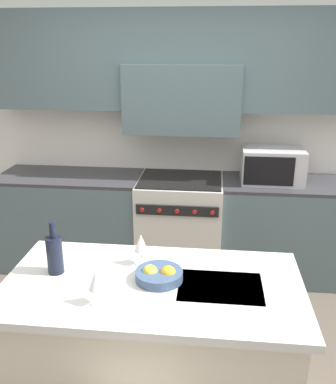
{
  "coord_description": "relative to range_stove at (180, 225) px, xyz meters",
  "views": [
    {
      "loc": [
        0.29,
        -2.11,
        2.13
      ],
      "look_at": [
        -0.0,
        0.6,
        1.17
      ],
      "focal_mm": 40.0,
      "sensor_mm": 36.0,
      "label": 1
    }
  ],
  "objects": [
    {
      "name": "back_counter",
      "position": [
        0.0,
        0.02,
        -0.0
      ],
      "size": [
        3.48,
        0.62,
        0.93
      ],
      "color": "#4C6066",
      "rests_on": "ground_plane"
    },
    {
      "name": "fruit_bowl",
      "position": [
        0.03,
        -1.75,
        0.48
      ],
      "size": [
        0.26,
        0.26,
        0.08
      ],
      "color": "#384C6B",
      "rests_on": "kitchen_island"
    },
    {
      "name": "back_cabinetry",
      "position": [
        0.0,
        0.27,
        1.12
      ],
      "size": [
        10.0,
        0.46,
        2.7
      ],
      "color": "silver",
      "rests_on": "ground_plane"
    },
    {
      "name": "wine_bottle",
      "position": [
        -0.55,
        -1.73,
        0.57
      ],
      "size": [
        0.09,
        0.09,
        0.3
      ],
      "color": "black",
      "rests_on": "kitchen_island"
    },
    {
      "name": "range_stove",
      "position": [
        0.0,
        0.0,
        0.0
      ],
      "size": [
        0.78,
        0.7,
        0.94
      ],
      "color": "beige",
      "rests_on": "ground_plane"
    },
    {
      "name": "microwave",
      "position": [
        0.82,
        0.02,
        0.62
      ],
      "size": [
        0.54,
        0.38,
        0.31
      ],
      "color": "#B7B7BC",
      "rests_on": "back_counter"
    },
    {
      "name": "wine_glass_far",
      "position": [
        -0.1,
        -1.58,
        0.58
      ],
      "size": [
        0.08,
        0.08,
        0.19
      ],
      "color": "white",
      "rests_on": "kitchen_island"
    },
    {
      "name": "wine_glass_near",
      "position": [
        -0.24,
        -2.0,
        0.58
      ],
      "size": [
        0.08,
        0.08,
        0.19
      ],
      "color": "white",
      "rests_on": "kitchen_island"
    },
    {
      "name": "kitchen_island",
      "position": [
        -0.0,
        -1.78,
        -0.0
      ],
      "size": [
        1.6,
        0.84,
        0.92
      ],
      "color": "beige",
      "rests_on": "ground_plane"
    }
  ]
}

